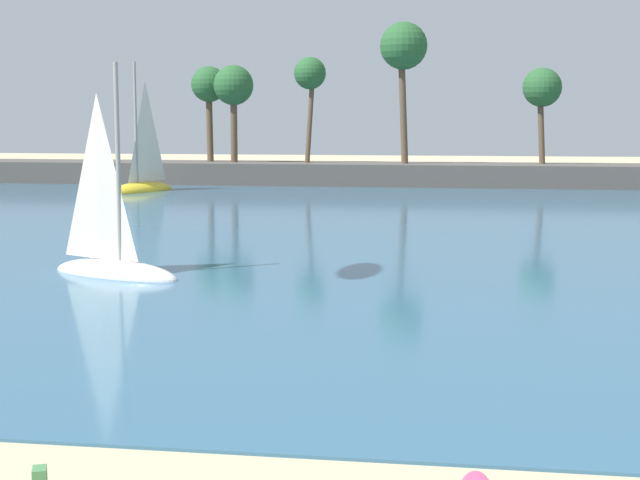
{
  "coord_description": "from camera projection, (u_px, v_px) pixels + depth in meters",
  "views": [
    {
      "loc": [
        2.98,
        -6.13,
        5.46
      ],
      "look_at": [
        0.47,
        10.27,
        3.29
      ],
      "focal_mm": 52.87,
      "sensor_mm": 36.0,
      "label": 1
    }
  ],
  "objects": [
    {
      "name": "sea",
      "position": [
        420.0,
        197.0,
        64.9
      ],
      "size": [
        220.0,
        101.37,
        0.06
      ],
      "primitive_type": "cube",
      "color": "#33607F",
      "rests_on": "ground"
    },
    {
      "name": "palm_headland",
      "position": [
        451.0,
        153.0,
        74.81
      ],
      "size": [
        114.05,
        6.0,
        12.92
      ],
      "color": "#514C47",
      "rests_on": "ground"
    },
    {
      "name": "sailboat_mid_bay",
      "position": [
        141.0,
        179.0,
        69.03
      ],
      "size": [
        4.28,
        7.25,
        10.07
      ],
      "color": "yellow",
      "rests_on": "sea"
    },
    {
      "name": "sailboat_toward_headland",
      "position": [
        112.0,
        255.0,
        32.44
      ],
      "size": [
        5.57,
        3.52,
        7.77
      ],
      "color": "white",
      "rests_on": "sea"
    }
  ]
}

